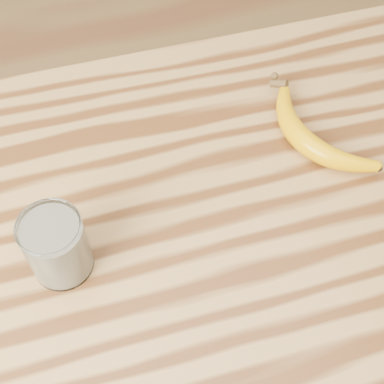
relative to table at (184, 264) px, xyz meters
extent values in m
plane|color=brown|center=(0.00, 0.00, -0.77)|extent=(4.00, 4.00, 0.00)
cube|color=olive|center=(0.00, 0.00, 0.11)|extent=(1.20, 0.80, 0.04)
cylinder|color=brown|center=(0.54, 0.34, -0.34)|extent=(0.06, 0.06, 0.86)
cylinder|color=white|center=(-0.18, -0.01, 0.18)|extent=(0.09, 0.09, 0.11)
torus|color=white|center=(-0.18, -0.01, 0.24)|extent=(0.09, 0.09, 0.00)
cylinder|color=beige|center=(-0.18, -0.01, 0.18)|extent=(0.08, 0.08, 0.09)
camera|label=1|loc=(-0.10, -0.40, 0.83)|focal=50.00mm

